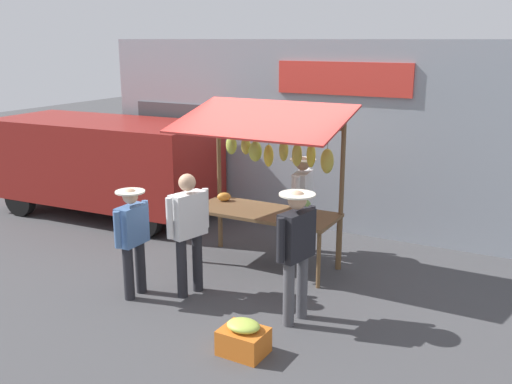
# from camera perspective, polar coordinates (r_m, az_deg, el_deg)

# --- Properties ---
(ground_plane) EXTENTS (40.00, 40.00, 0.00)m
(ground_plane) POSITION_cam_1_polar(r_m,az_deg,el_deg) (9.01, 0.91, -7.27)
(ground_plane) COLOR #424244
(street_backdrop) EXTENTS (9.00, 0.30, 3.40)m
(street_backdrop) POSITION_cam_1_polar(r_m,az_deg,el_deg) (10.50, 6.17, 5.51)
(street_backdrop) COLOR #8C939E
(street_backdrop) RESTS_ON ground
(market_stall) EXTENTS (2.50, 1.46, 2.50)m
(market_stall) POSITION_cam_1_polar(r_m,az_deg,el_deg) (8.61, 1.24, 2.55)
(market_stall) COLOR brown
(market_stall) RESTS_ON ground
(vendor_with_sunhat) EXTENTS (0.42, 0.69, 1.61)m
(vendor_with_sunhat) POSITION_cam_1_polar(r_m,az_deg,el_deg) (9.23, 4.59, -0.54)
(vendor_with_sunhat) COLOR #232328
(vendor_with_sunhat) RESTS_ON ground
(shopper_with_shopping_bag) EXTENTS (0.39, 0.66, 1.51)m
(shopper_with_shopping_bag) POSITION_cam_1_polar(r_m,az_deg,el_deg) (7.86, -12.15, -4.16)
(shopper_with_shopping_bag) COLOR #232328
(shopper_with_shopping_bag) RESTS_ON ground
(shopper_in_grey_tee) EXTENTS (0.44, 0.70, 1.68)m
(shopper_in_grey_tee) POSITION_cam_1_polar(r_m,az_deg,el_deg) (6.97, 4.01, -5.31)
(shopper_in_grey_tee) COLOR #4C4C51
(shopper_in_grey_tee) RESTS_ON ground
(shopper_with_ponytail) EXTENTS (0.34, 0.70, 1.70)m
(shopper_with_ponytail) POSITION_cam_1_polar(r_m,az_deg,el_deg) (7.76, -6.71, -3.30)
(shopper_with_ponytail) COLOR #232328
(shopper_with_ponytail) RESTS_ON ground
(parked_van) EXTENTS (4.48, 2.06, 1.88)m
(parked_van) POSITION_cam_1_polar(r_m,az_deg,el_deg) (11.78, -15.33, 3.24)
(parked_van) COLOR maroon
(parked_van) RESTS_ON ground
(produce_crate_near) EXTENTS (0.52, 0.42, 0.40)m
(produce_crate_near) POSITION_cam_1_polar(r_m,az_deg,el_deg) (6.59, -1.25, -14.31)
(produce_crate_near) COLOR #D1661E
(produce_crate_near) RESTS_ON ground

